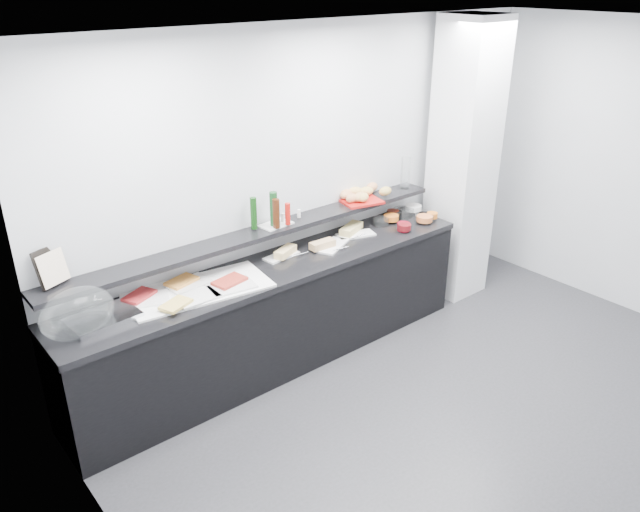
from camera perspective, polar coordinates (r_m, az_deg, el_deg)
ground at (r=4.88m, az=15.62°, el=-14.92°), size 5.00×5.00×0.00m
back_wall at (r=5.41m, az=-0.03°, el=6.51°), size 5.00×0.02×2.70m
ceiling at (r=3.84m, az=20.40°, el=18.21°), size 5.00×5.00×0.00m
column at (r=6.22m, az=12.92°, el=8.31°), size 0.50×0.50×2.70m
buffet_cabinet at (r=5.19m, az=-3.91°, el=-5.63°), size 3.60×0.60×0.85m
counter_top at (r=4.98m, az=-4.06°, el=-1.15°), size 3.62×0.62×0.05m
wall_shelf at (r=5.00m, az=-5.32°, el=2.16°), size 3.60×0.25×0.04m
cloche_base at (r=4.43m, az=-19.21°, el=-5.42°), size 0.47×0.33×0.04m
cloche_dome at (r=4.32m, az=-21.30°, el=-4.91°), size 0.54×0.40×0.34m
linen_runner at (r=4.66m, az=-11.05°, el=-3.01°), size 1.10×0.63×0.01m
platter_meat_a at (r=4.57m, az=-15.74°, el=-3.87°), size 0.40×0.34×0.01m
food_meat_a at (r=4.60m, az=-16.20°, el=-3.49°), size 0.26×0.22×0.02m
platter_salmon at (r=4.73m, az=-11.93°, el=-2.48°), size 0.33×0.24×0.01m
food_salmon at (r=4.73m, az=-12.54°, el=-2.26°), size 0.26×0.20×0.02m
platter_cheese at (r=4.52m, az=-11.17°, el=-3.74°), size 0.31×0.21×0.01m
food_cheese at (r=4.42m, az=-13.05°, el=-4.33°), size 0.25×0.21×0.02m
platter_meat_b at (r=4.63m, az=-8.09°, el=-2.75°), size 0.36×0.27×0.01m
food_meat_b at (r=4.67m, az=-8.27°, el=-2.27°), size 0.27×0.20×0.02m
sandwich_plate_left at (r=5.11m, az=-3.56°, el=0.01°), size 0.32×0.17×0.01m
sandwich_food_left at (r=5.10m, az=-3.18°, el=0.41°), size 0.24×0.16×0.06m
tongs_left at (r=5.11m, az=-1.81°, el=0.17°), size 0.16×0.02×0.01m
sandwich_plate_mid at (r=5.29m, az=1.19°, el=0.95°), size 0.39×0.29×0.01m
sandwich_food_mid at (r=5.23m, az=0.23°, el=1.07°), size 0.23×0.10×0.06m
tongs_mid at (r=5.22m, az=1.91°, el=0.70°), size 0.16×0.02×0.01m
sandwich_plate_right at (r=5.53m, az=3.27°, el=1.96°), size 0.37×0.24×0.01m
sandwich_food_right at (r=5.56m, az=2.87°, el=2.52°), size 0.30×0.20×0.06m
tongs_right at (r=5.47m, az=3.56°, el=1.85°), size 0.16×0.01×0.01m
bowl_glass_fruit at (r=5.77m, az=5.59°, el=3.18°), size 0.18×0.18×0.07m
fill_glass_fruit at (r=5.84m, az=6.52°, el=3.51°), size 0.17×0.17×0.05m
bowl_black_jam at (r=5.94m, az=6.79°, el=3.75°), size 0.15×0.15×0.07m
fill_black_jam at (r=5.95m, az=6.68°, el=3.94°), size 0.15×0.15×0.05m
bowl_glass_cream at (r=6.01m, az=7.62°, el=3.97°), size 0.24×0.24×0.07m
fill_glass_cream at (r=6.11m, az=8.54°, el=4.38°), size 0.20×0.20×0.05m
bowl_red_jam at (r=5.67m, az=7.66°, el=2.67°), size 0.12×0.12×0.07m
fill_red_jam at (r=5.63m, az=7.73°, el=2.66°), size 0.14×0.14×0.05m
bowl_glass_salmon at (r=5.90m, az=9.50°, el=3.43°), size 0.19×0.19×0.07m
fill_glass_salmon at (r=5.86m, az=9.53°, el=3.40°), size 0.19×0.19×0.05m
bowl_black_fruit at (r=5.93m, az=9.60°, el=3.54°), size 0.17×0.17×0.07m
fill_black_fruit at (r=5.95m, az=10.22°, el=3.69°), size 0.13×0.13×0.05m
framed_print at (r=4.43m, az=-23.45°, el=-0.87°), size 0.23×0.15×0.26m
print_art at (r=4.39m, az=-23.21°, el=-1.03°), size 0.21×0.12×0.22m
condiment_tray at (r=5.09m, az=-4.06°, el=2.90°), size 0.28×0.19×0.01m
bottle_green_a at (r=4.96m, az=-6.09°, el=3.91°), size 0.07×0.07×0.26m
bottle_brown at (r=4.96m, az=-4.02°, el=3.89°), size 0.06×0.06×0.24m
bottle_green_b at (r=5.01m, az=-4.27°, el=4.32°), size 0.08×0.08×0.28m
bottle_hot at (r=5.03m, az=-2.97°, el=3.87°), size 0.05×0.05×0.18m
shaker_salt at (r=5.19m, az=-1.94°, el=3.90°), size 0.03×0.03×0.07m
shaker_pepper at (r=5.12m, az=-3.42°, el=3.55°), size 0.04×0.04×0.07m
bread_tray at (r=5.59m, az=3.84°, el=4.98°), size 0.39×0.31×0.02m
bread_roll_nw at (r=5.62m, az=2.42°, el=5.67°), size 0.18×0.15×0.08m
bread_roll_n at (r=5.70m, az=3.22°, el=5.93°), size 0.16×0.14×0.08m
bread_roll_ne at (r=5.83m, az=4.78°, el=6.31°), size 0.15×0.11×0.08m
bread_roll_sw at (r=5.54m, az=4.00°, el=5.36°), size 0.15×0.13×0.08m
bread_roll_s at (r=5.56m, az=3.66°, el=5.43°), size 0.17×0.13×0.08m
bread_roll_se at (r=5.72m, az=5.98°, el=5.92°), size 0.14×0.09×0.08m
bread_roll_midw at (r=5.52m, az=2.92°, el=5.31°), size 0.12×0.08×0.08m
bread_roll_mide at (r=5.71m, az=4.23°, el=5.94°), size 0.17×0.13×0.08m
carafe at (r=5.97m, az=7.82°, el=7.52°), size 0.10×0.10×0.30m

